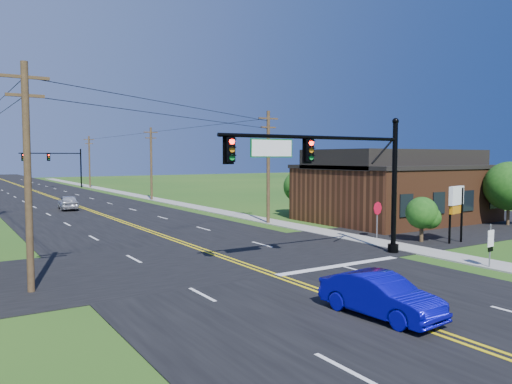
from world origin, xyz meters
TOP-DOWN VIEW (x-y plane):
  - ground at (0.00, 0.00)m, footprint 260.00×260.00m
  - road_main at (0.00, 50.00)m, footprint 16.00×220.00m
  - road_cross at (0.00, 12.00)m, footprint 70.00×10.00m
  - sidewalk at (10.50, 40.00)m, footprint 2.00×160.00m
  - signal_mast_main at (4.34, 8.00)m, footprint 11.30×0.60m
  - signal_mast_far at (4.44, 80.00)m, footprint 10.98×0.60m
  - brick_building at (20.00, 18.00)m, footprint 14.20×11.20m
  - utility_pole_left_a at (-9.50, 10.00)m, footprint 1.80×0.28m
  - utility_pole_right_a at (9.80, 22.00)m, footprint 1.80×0.28m
  - utility_pole_right_b at (9.80, 48.00)m, footprint 1.80×0.28m
  - utility_pole_right_c at (9.80, 78.00)m, footprint 1.80×0.28m
  - tree_right_front at (25.00, 11.00)m, footprint 3.80×3.80m
  - tree_right_back at (16.00, 26.00)m, footprint 3.00×3.00m
  - shrub_corner at (13.00, 9.50)m, footprint 2.00×2.00m
  - blue_car at (-0.18, 0.42)m, footprint 1.88×4.45m
  - distant_car at (-1.50, 41.45)m, footprint 2.16×4.51m
  - route_sign at (9.76, 2.83)m, footprint 0.54×0.10m
  - stop_sign at (11.68, 11.98)m, footprint 0.86×0.18m
  - pylon_sign at (14.45, 8.11)m, footprint 1.73×0.64m

SIDE VIEW (x-z plane):
  - ground at x=0.00m, z-range 0.00..0.00m
  - road_main at x=0.00m, z-range 0.00..0.04m
  - road_cross at x=0.00m, z-range 0.00..0.04m
  - sidewalk at x=10.50m, z-range 0.00..0.08m
  - blue_car at x=-0.18m, z-range 0.00..1.43m
  - distant_car at x=-1.50m, z-range 0.00..1.49m
  - route_sign at x=9.76m, z-range 0.18..2.32m
  - stop_sign at x=11.68m, z-range 0.54..2.96m
  - shrub_corner at x=13.00m, z-range 0.42..3.28m
  - brick_building at x=20.00m, z-range 0.00..4.70m
  - pylon_sign at x=14.45m, z-range 0.82..4.36m
  - tree_right_back at x=16.00m, z-range 0.55..4.65m
  - tree_right_front at x=25.00m, z-range 0.60..5.60m
  - signal_mast_far at x=4.44m, z-range 0.81..8.29m
  - utility_pole_left_a at x=-9.50m, z-range 0.22..9.22m
  - utility_pole_right_a at x=9.80m, z-range 0.22..9.22m
  - utility_pole_right_b at x=9.80m, z-range 0.22..9.22m
  - utility_pole_right_c at x=9.80m, z-range 0.22..9.22m
  - signal_mast_main at x=4.34m, z-range 1.01..8.49m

